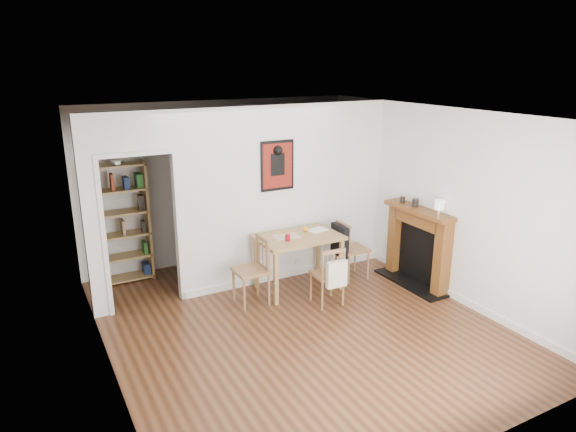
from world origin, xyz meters
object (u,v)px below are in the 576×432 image
red_glass (288,238)px  ceramic_jar_b (403,200)px  orange_fruit (305,229)px  ceramic_jar_a (415,203)px  bookshelf (123,224)px  mantel_lamp (439,206)px  chair_left (251,271)px  notebook (318,230)px  fireplace (419,244)px  chair_front (328,275)px  chair_right (351,249)px  dining_table (299,242)px

red_glass → ceramic_jar_b: (1.82, -0.21, 0.36)m
orange_fruit → ceramic_jar_a: bearing=-26.1°
bookshelf → mantel_lamp: bookshelf is taller
bookshelf → ceramic_jar_b: 4.14m
chair_left → notebook: size_ratio=3.44×
chair_left → fireplace: bearing=-12.6°
chair_left → ceramic_jar_a: 2.57m
chair_front → notebook: 0.83m
chair_right → chair_front: (-0.78, -0.56, -0.05)m
chair_right → red_glass: (-1.12, -0.06, 0.38)m
dining_table → chair_front: 0.68m
dining_table → chair_left: bearing=-172.0°
chair_front → ceramic_jar_a: bearing=1.7°
red_glass → ceramic_jar_a: size_ratio=0.80×
chair_front → red_glass: (-0.34, 0.51, 0.43)m
chair_left → ceramic_jar_a: bearing=-10.5°
chair_front → chair_right: bearing=35.8°
mantel_lamp → orange_fruit: bearing=141.0°
notebook → ceramic_jar_b: ceramic_jar_b is taller
dining_table → red_glass: 0.29m
ceramic_jar_a → mantel_lamp: bearing=-89.2°
notebook → mantel_lamp: (1.26, -1.11, 0.48)m
mantel_lamp → ceramic_jar_b: mantel_lamp is taller
chair_front → dining_table: bearing=99.9°
orange_fruit → ceramic_jar_a: 1.63m
chair_right → mantel_lamp: size_ratio=4.34×
chair_front → mantel_lamp: 1.79m
bookshelf → notebook: bookshelf is taller
bookshelf → ceramic_jar_a: 4.28m
red_glass → ceramic_jar_a: bearing=-14.0°
mantel_lamp → chair_left: bearing=159.4°
chair_left → chair_front: bearing=-28.6°
dining_table → notebook: notebook is taller
dining_table → orange_fruit: (0.19, 0.14, 0.13)m
bookshelf → mantel_lamp: size_ratio=8.65×
chair_left → ceramic_jar_b: bearing=-4.8°
bookshelf → red_glass: bearing=-40.1°
notebook → ceramic_jar_a: (1.25, -0.65, 0.41)m
chair_left → bookshelf: bookshelf is taller
chair_front → chair_left: bearing=151.4°
fireplace → chair_front: bearing=178.1°
notebook → fireplace: bearing=-30.1°
chair_right → chair_front: bearing=-144.2°
chair_left → orange_fruit: chair_left is taller
chair_front → ceramic_jar_a: (1.51, 0.05, 0.80)m
chair_left → chair_front: chair_left is taller
dining_table → bookshelf: (-2.12, 1.49, 0.18)m
chair_right → ceramic_jar_b: bearing=-20.9°
fireplace → red_glass: size_ratio=13.51×
chair_left → fireplace: (2.45, -0.55, 0.15)m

